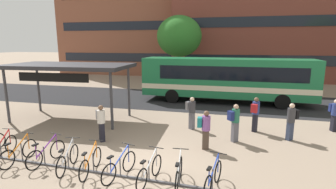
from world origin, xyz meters
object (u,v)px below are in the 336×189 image
at_px(parked_bicycle_blue_6, 119,167).
at_px(commuter_teal_pack_2, 205,127).
at_px(city_bus, 225,78).
at_px(commuter_black_pack_1, 291,119).
at_px(commuter_grey_pack_6, 101,120).
at_px(transit_shelter, 68,68).
at_px(street_tree_0, 179,36).
at_px(parked_bicycle_silver_4, 68,159).
at_px(parked_bicycle_orange_5, 91,163).
at_px(parked_bicycle_white_8, 179,174).
at_px(commuter_navy_pack_4, 235,120).
at_px(parked_bicycle_red_1, 2,148).
at_px(parked_bicycle_silver_7, 150,171).
at_px(commuter_navy_pack_3, 335,113).
at_px(parked_bicycle_purple_3, 46,154).
at_px(parked_bicycle_blue_9, 213,178).
at_px(parked_bicycle_orange_2, 19,153).
at_px(commuter_red_pack_0, 255,112).
at_px(commuter_grey_pack_5, 191,111).

height_order(parked_bicycle_blue_6, commuter_teal_pack_2, commuter_teal_pack_2).
xyz_separation_m(city_bus, commuter_black_pack_1, (3.09, -7.08, -0.80)).
bearing_deg(commuter_black_pack_1, commuter_grey_pack_6, -26.08).
height_order(parked_bicycle_blue_6, transit_shelter, transit_shelter).
xyz_separation_m(city_bus, commuter_grey_pack_6, (-5.05, -9.19, -0.82)).
relative_size(commuter_teal_pack_2, street_tree_0, 0.23).
bearing_deg(transit_shelter, commuter_grey_pack_6, -41.68).
height_order(parked_bicycle_silver_4, commuter_black_pack_1, commuter_black_pack_1).
relative_size(commuter_teal_pack_2, commuter_grey_pack_6, 0.98).
relative_size(parked_bicycle_blue_6, commuter_grey_pack_6, 1.02).
xyz_separation_m(commuter_teal_pack_2, commuter_grey_pack_6, (-4.52, -0.21, 0.02)).
height_order(parked_bicycle_orange_5, street_tree_0, street_tree_0).
distance_m(parked_bicycle_white_8, commuter_navy_pack_4, 4.43).
relative_size(parked_bicycle_red_1, parked_bicycle_silver_7, 1.00).
distance_m(parked_bicycle_blue_6, commuter_navy_pack_3, 10.76).
bearing_deg(parked_bicycle_blue_6, commuter_teal_pack_2, -24.19).
bearing_deg(parked_bicycle_purple_3, street_tree_0, 6.89).
bearing_deg(parked_bicycle_blue_9, commuter_navy_pack_3, -25.52).
relative_size(parked_bicycle_red_1, parked_bicycle_blue_6, 1.02).
bearing_deg(commuter_navy_pack_3, parked_bicycle_red_1, -79.24).
xyz_separation_m(parked_bicycle_blue_6, parked_bicycle_silver_7, (1.03, -0.06, 0.00)).
xyz_separation_m(city_bus, transit_shelter, (-8.36, -6.52, 1.18)).
height_order(parked_bicycle_silver_7, commuter_black_pack_1, commuter_black_pack_1).
xyz_separation_m(parked_bicycle_orange_2, street_tree_0, (2.02, 19.51, 4.59)).
distance_m(parked_bicycle_silver_7, commuter_black_pack_1, 7.07).
xyz_separation_m(parked_bicycle_silver_7, transit_shelter, (-6.43, 5.52, 2.57)).
bearing_deg(city_bus, commuter_teal_pack_2, 87.41).
relative_size(commuter_grey_pack_6, street_tree_0, 0.23).
height_order(parked_bicycle_orange_2, commuter_red_pack_0, commuter_red_pack_0).
bearing_deg(commuter_red_pack_0, commuter_navy_pack_4, 170.77).
distance_m(city_bus, parked_bicycle_orange_2, 13.81).
relative_size(parked_bicycle_red_1, parked_bicycle_orange_2, 0.99).
xyz_separation_m(parked_bicycle_red_1, street_tree_0, (2.99, 19.28, 4.59)).
bearing_deg(parked_bicycle_blue_6, parked_bicycle_purple_3, 99.11).
distance_m(commuter_navy_pack_4, commuter_grey_pack_5, 2.46).
distance_m(parked_bicycle_orange_5, parked_bicycle_blue_6, 1.05).
bearing_deg(parked_bicycle_purple_3, parked_bicycle_white_8, -83.51).
distance_m(commuter_red_pack_0, street_tree_0, 15.91).
bearing_deg(street_tree_0, commuter_navy_pack_3, -51.30).
xyz_separation_m(city_bus, parked_bicycle_blue_9, (0.01, -11.99, -1.39)).
relative_size(parked_bicycle_blue_6, parked_bicycle_white_8, 0.97).
relative_size(parked_bicycle_red_1, parked_bicycle_white_8, 0.99).
bearing_deg(parked_bicycle_silver_4, parked_bicycle_white_8, -101.28).
bearing_deg(parked_bicycle_red_1, transit_shelter, -5.22).
xyz_separation_m(parked_bicycle_red_1, parked_bicycle_orange_2, (0.97, -0.23, 0.00)).
bearing_deg(commuter_grey_pack_5, parked_bicycle_white_8, -46.08).
bearing_deg(parked_bicycle_silver_7, parked_bicycle_purple_3, 94.08).
bearing_deg(parked_bicycle_white_8, street_tree_0, 6.59).
height_order(parked_bicycle_purple_3, parked_bicycle_white_8, same).
distance_m(parked_bicycle_purple_3, parked_bicycle_blue_6, 2.98).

